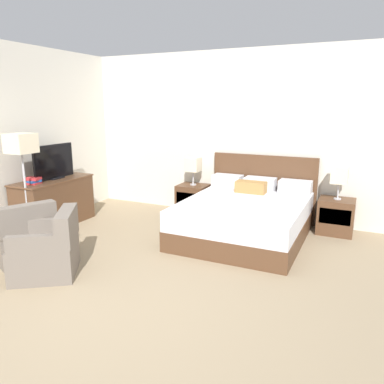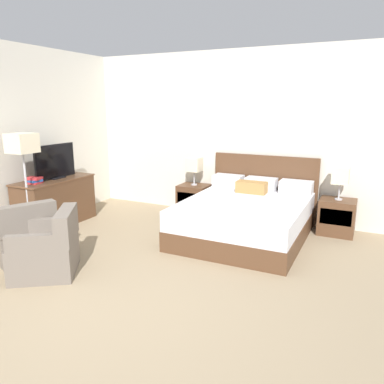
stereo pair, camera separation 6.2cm
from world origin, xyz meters
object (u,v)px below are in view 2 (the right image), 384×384
nightstand_right (337,217)px  book_blue_cover (34,181)px  book_red_cover (35,183)px  tv (55,162)px  armchair_by_window (24,236)px  table_lamp_left (194,165)px  bed (246,216)px  armchair_companion (48,250)px  nightstand_left (194,200)px  floor_lamp (23,150)px  book_small_top (34,178)px  dresser (55,201)px  table_lamp_right (341,176)px

nightstand_right → book_blue_cover: bearing=-155.7°
book_red_cover → tv: bearing=90.0°
tv → armchair_by_window: size_ratio=0.89×
table_lamp_left → tv: tv is taller
book_blue_cover → bed: bearing=21.4°
book_red_cover → book_blue_cover: size_ratio=0.96×
armchair_companion → book_blue_cover: bearing=142.0°
nightstand_left → floor_lamp: floor_lamp is taller
nightstand_left → armchair_by_window: armchair_by_window is taller
book_blue_cover → armchair_companion: size_ratio=0.20×
book_small_top → armchair_by_window: (0.69, -0.83, -0.55)m
dresser → book_blue_cover: (-0.01, -0.38, 0.41)m
table_lamp_left → floor_lamp: bearing=-127.9°
table_lamp_left → book_blue_cover: (-1.79, -1.90, -0.10)m
table_lamp_right → book_small_top: bearing=-155.7°
nightstand_right → table_lamp_left: (-2.40, 0.00, 0.63)m
table_lamp_left → book_small_top: 2.61m
tv → book_small_top: 0.48m
table_lamp_right → book_red_cover: table_lamp_right is taller
book_red_cover → floor_lamp: (0.12, -0.25, 0.52)m
tv → armchair_by_window: 1.62m
table_lamp_right → book_red_cover: bearing=-155.6°
nightstand_left → floor_lamp: (-1.67, -2.14, 1.03)m
table_lamp_left → armchair_companion: (-0.47, -2.93, -0.61)m
floor_lamp → dresser: bearing=100.6°
book_red_cover → armchair_companion: 1.74m
dresser → tv: tv is taller
table_lamp_left → floor_lamp: size_ratio=0.32×
armchair_by_window → floor_lamp: floor_lamp is taller
book_red_cover → nightstand_left: bearing=46.7°
bed → book_small_top: 3.26m
bed → floor_lamp: (-2.87, -1.42, 0.98)m
floor_lamp → armchair_companion: bearing=-33.2°
bed → book_blue_cover: bearing=-158.6°
bed → floor_lamp: size_ratio=1.34×
book_red_cover → table_lamp_left: bearing=46.7°
armchair_companion → table_lamp_left: bearing=80.8°
book_blue_cover → floor_lamp: 0.57m
armchair_by_window → floor_lamp: bearing=134.2°
table_lamp_right → dresser: table_lamp_right is taller
dresser → book_small_top: book_small_top is taller
dresser → book_small_top: 0.59m
dresser → floor_lamp: size_ratio=0.86×
armchair_by_window → armchair_companion: size_ratio=0.95×
tv → book_red_cover: tv is taller
book_small_top → armchair_companion: size_ratio=0.22×
nightstand_left → floor_lamp: 2.90m
nightstand_right → armchair_by_window: armchair_by_window is taller
book_small_top → nightstand_left: bearing=46.6°
floor_lamp → armchair_by_window: bearing=-45.8°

